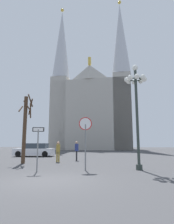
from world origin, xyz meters
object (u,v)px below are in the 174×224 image
bare_tree (25,126)px  pedestrian_walking (77,149)px  pedestrian_standing (58,150)px  cathedral (92,105)px  street_lamp (136,97)px  stop_sign (85,133)px  one_way_arrow_sign (38,144)px  parked_car_near_white (35,150)px

bare_tree → pedestrian_walking: bare_tree is taller
pedestrian_walking → pedestrian_standing: (-1.28, -1.48, -0.02)m
cathedral → street_lamp: size_ratio=5.50×
stop_sign → one_way_arrow_sign: size_ratio=1.27×
stop_sign → parked_car_near_white: (-6.88, 10.39, -1.39)m
stop_sign → pedestrian_standing: (-2.67, 4.33, -1.11)m
one_way_arrow_sign → parked_car_near_white: 12.15m
one_way_arrow_sign → parked_car_near_white: size_ratio=0.53×
cathedral → stop_sign: size_ratio=11.53×
parked_car_near_white → pedestrian_walking: 7.15m
cathedral → pedestrian_standing: cathedral is taller
one_way_arrow_sign → parked_car_near_white: one_way_arrow_sign is taller
bare_tree → pedestrian_walking: size_ratio=3.15×
cathedral → one_way_arrow_sign: size_ratio=14.66×
one_way_arrow_sign → pedestrian_walking: size_ratio=1.42×
parked_car_near_white → one_way_arrow_sign: bearing=-68.7°
one_way_arrow_sign → pedestrian_walking: (1.08, 6.73, -0.48)m
stop_sign → bare_tree: size_ratio=0.57×
stop_sign → bare_tree: bearing=148.3°
cathedral → pedestrian_walking: (0.51, -27.29, -9.27)m
cathedral → bare_tree: (-3.06, -30.04, -7.51)m
pedestrian_walking → pedestrian_standing: bearing=-130.7°
bare_tree → one_way_arrow_sign: bearing=-57.9°
cathedral → bare_tree: 31.11m
one_way_arrow_sign → parked_car_near_white: bearing=111.3°
parked_car_near_white → street_lamp: bearing=-45.1°
street_lamp → bare_tree: size_ratio=1.20×
street_lamp → parked_car_near_white: size_ratio=1.41×
cathedral → stop_sign: 34.16m
bare_tree → street_lamp: bearing=-18.1°
street_lamp → pedestrian_walking: bearing=129.5°
stop_sign → pedestrian_walking: size_ratio=1.81×
bare_tree → pedestrian_walking: (3.58, 2.75, -1.75)m
stop_sign → street_lamp: bearing=8.7°
street_lamp → pedestrian_standing: 7.62m
one_way_arrow_sign → street_lamp: size_ratio=0.38×
cathedral → pedestrian_walking: 28.83m
one_way_arrow_sign → pedestrian_standing: (-0.20, 5.24, -0.50)m
street_lamp → pedestrian_standing: (-5.69, 3.87, -3.27)m
one_way_arrow_sign → pedestrian_walking: 6.83m
bare_tree → pedestrian_standing: bare_tree is taller
stop_sign → pedestrian_standing: stop_sign is taller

